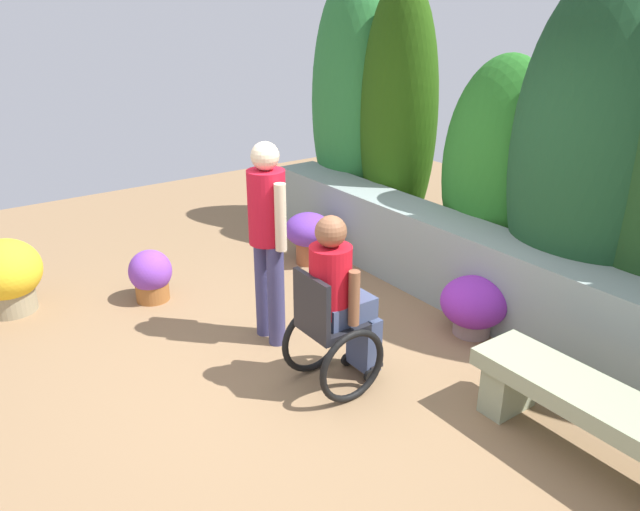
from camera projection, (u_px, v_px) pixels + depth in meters
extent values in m
plane|color=olive|center=(302.00, 369.00, 4.82)|extent=(11.29, 11.29, 0.00)
cube|color=gray|center=(469.00, 268.00, 5.66)|extent=(5.70, 0.50, 0.78)
ellipsoid|color=#2B7535|center=(353.00, 104.00, 7.37)|extent=(1.21, 0.85, 3.02)
ellipsoid|color=#244A0D|center=(398.00, 117.00, 6.77)|extent=(1.00, 0.70, 2.93)
ellipsoid|color=#266C21|center=(500.00, 173.00, 5.95)|extent=(1.28, 0.90, 2.22)
ellipsoid|color=#1B4323|center=(589.00, 159.00, 4.95)|extent=(1.37, 0.96, 2.95)
cube|color=gray|center=(509.00, 386.00, 4.29)|extent=(0.20, 0.38, 0.36)
cube|color=gray|center=(597.00, 402.00, 3.73)|extent=(1.61, 0.45, 0.12)
cube|color=black|center=(332.00, 325.00, 4.44)|extent=(0.40, 0.40, 0.06)
cube|color=black|center=(312.00, 303.00, 4.26)|extent=(0.40, 0.04, 0.40)
cube|color=black|center=(365.00, 359.00, 4.77)|extent=(0.28, 0.12, 0.03)
torus|color=black|center=(313.00, 338.00, 4.71)|extent=(0.05, 0.56, 0.56)
torus|color=black|center=(352.00, 366.00, 4.35)|extent=(0.05, 0.56, 0.56)
cylinder|color=black|center=(347.00, 359.00, 4.85)|extent=(0.03, 0.10, 0.10)
cylinder|color=black|center=(370.00, 376.00, 4.64)|extent=(0.03, 0.10, 0.10)
cube|color=#3D486A|center=(344.00, 308.00, 4.45)|extent=(0.30, 0.40, 0.16)
cube|color=#3D486A|center=(364.00, 341.00, 4.69)|extent=(0.26, 0.14, 0.43)
cylinder|color=red|center=(330.00, 280.00, 4.29)|extent=(0.30, 0.30, 0.50)
cylinder|color=brown|center=(322.00, 279.00, 4.50)|extent=(0.08, 0.08, 0.40)
cylinder|color=brown|center=(354.00, 298.00, 4.21)|extent=(0.08, 0.08, 0.40)
sphere|color=brown|center=(331.00, 231.00, 4.16)|extent=(0.22, 0.22, 0.22)
cylinder|color=#3C3A68|center=(263.00, 287.00, 5.18)|extent=(0.14, 0.14, 0.87)
cylinder|color=#3C3A68|center=(276.00, 296.00, 5.03)|extent=(0.14, 0.14, 0.87)
cylinder|color=red|center=(267.00, 207.00, 4.82)|extent=(0.30, 0.30, 0.59)
cylinder|color=beige|center=(254.00, 204.00, 4.98)|extent=(0.09, 0.09, 0.53)
cylinder|color=beige|center=(281.00, 218.00, 4.68)|extent=(0.09, 0.09, 0.53)
sphere|color=beige|center=(265.00, 156.00, 4.67)|extent=(0.22, 0.22, 0.22)
cylinder|color=#995B2B|center=(152.00, 290.00, 5.90)|extent=(0.31, 0.31, 0.19)
ellipsoid|color=#267131|center=(151.00, 277.00, 5.85)|extent=(0.34, 0.34, 0.14)
ellipsoid|color=purple|center=(150.00, 271.00, 5.82)|extent=(0.40, 0.40, 0.40)
cylinder|color=gray|center=(11.00, 298.00, 5.68)|extent=(0.43, 0.43, 0.26)
ellipsoid|color=#1B4C28|center=(7.00, 278.00, 5.60)|extent=(0.48, 0.48, 0.19)
ellipsoid|color=gold|center=(5.00, 270.00, 5.57)|extent=(0.63, 0.63, 0.56)
cylinder|color=brown|center=(308.00, 250.00, 6.71)|extent=(0.27, 0.27, 0.29)
ellipsoid|color=#327520|center=(308.00, 234.00, 6.64)|extent=(0.29, 0.29, 0.12)
ellipsoid|color=#6634A5|center=(308.00, 229.00, 6.62)|extent=(0.50, 0.50, 0.35)
cylinder|color=gray|center=(472.00, 324.00, 5.31)|extent=(0.32, 0.32, 0.18)
ellipsoid|color=#2B5E23|center=(474.00, 309.00, 5.25)|extent=(0.35, 0.35, 0.15)
ellipsoid|color=purple|center=(474.00, 302.00, 5.23)|extent=(0.57, 0.57, 0.43)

